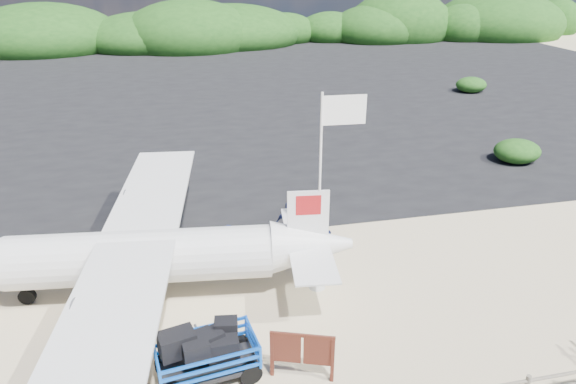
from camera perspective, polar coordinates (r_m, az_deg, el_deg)
name	(u,v)px	position (r m, az deg, el deg)	size (l,w,h in m)	color
ground	(251,314)	(16.43, -4.14, -13.38)	(160.00, 160.00, 0.00)	beige
asphalt_apron	(198,91)	(44.08, -9.96, 10.96)	(90.00, 50.00, 0.04)	#B2B2B2
vegetation_band	(187,46)	(68.64, -11.13, 15.66)	(124.00, 8.00, 4.40)	#B2B2B2
baggage_cart	(209,377)	(14.56, -8.81, -19.66)	(2.80, 1.60, 1.40)	blue
flagpole	(317,287)	(17.58, 3.23, -10.50)	(1.33, 0.55, 6.64)	white
signboard	(302,377)	(14.40, 1.54, -19.90)	(1.79, 0.17, 1.47)	#562418
crew_a	(229,245)	(18.37, -6.59, -5.90)	(0.60, 0.39, 1.65)	#141C4B
crew_b	(324,254)	(17.56, 3.99, -6.93)	(0.91, 0.71, 1.87)	#141C4B
crew_c	(289,222)	(19.70, 0.08, -3.40)	(1.00, 0.42, 1.70)	#141C4B
aircraft_large	(345,90)	(44.28, 6.36, 11.23)	(15.12, 15.12, 4.54)	#B2B2B2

